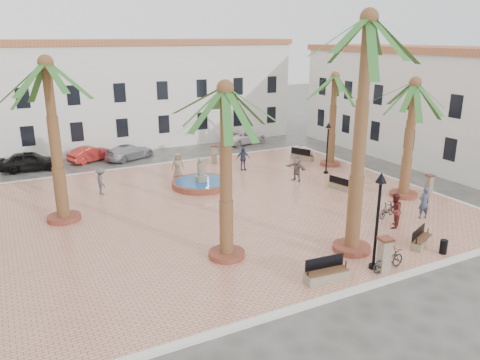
{
  "coord_description": "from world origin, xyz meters",
  "views": [
    {
      "loc": [
        -11.24,
        -23.53,
        9.8
      ],
      "look_at": [
        1.0,
        0.0,
        1.6
      ],
      "focal_mm": 35.0,
      "sensor_mm": 36.0,
      "label": 1
    }
  ],
  "objects_px": {
    "car_white": "(245,137)",
    "pedestrian_north": "(101,181)",
    "car_silver": "(130,152)",
    "palm_nw": "(48,82)",
    "bicycle_a": "(388,260)",
    "lamppost_e": "(328,139)",
    "bollard_e": "(429,184)",
    "fountain": "(201,182)",
    "pedestrian_east": "(297,168)",
    "palm_s": "(367,44)",
    "car_black": "(30,161)",
    "bench_s": "(327,275)",
    "bench_ne": "(302,157)",
    "cyclist_a": "(424,203)",
    "bicycle_b": "(387,210)",
    "pedestrian_fountain_a": "(178,166)",
    "palm_sw": "(225,110)",
    "car_red": "(91,154)",
    "bollard_se": "(384,254)",
    "cyclist_b": "(394,211)",
    "litter_bin": "(443,247)",
    "bollard_n": "(214,154)",
    "bench_se": "(421,241)",
    "palm_ne": "(335,87)",
    "lamppost_s": "(379,205)",
    "bench_e": "(340,186)",
    "pedestrian_fountain_b": "(243,159)"
  },
  "relations": [
    {
      "from": "bench_s",
      "to": "pedestrian_north",
      "type": "xyz_separation_m",
      "value": [
        -5.85,
        15.47,
        0.59
      ]
    },
    {
      "from": "lamppost_e",
      "to": "car_silver",
      "type": "height_order",
      "value": "lamppost_e"
    },
    {
      "from": "bench_ne",
      "to": "bicycle_a",
      "type": "relative_size",
      "value": 1.09
    },
    {
      "from": "palm_s",
      "to": "car_black",
      "type": "xyz_separation_m",
      "value": [
        -12.17,
        22.31,
        -8.72
      ]
    },
    {
      "from": "palm_s",
      "to": "pedestrian_east",
      "type": "height_order",
      "value": "palm_s"
    },
    {
      "from": "palm_s",
      "to": "bicycle_a",
      "type": "xyz_separation_m",
      "value": [
        0.12,
        -2.2,
        -8.84
      ]
    },
    {
      "from": "litter_bin",
      "to": "car_silver",
      "type": "bearing_deg",
      "value": 108.53
    },
    {
      "from": "fountain",
      "to": "pedestrian_fountain_b",
      "type": "xyz_separation_m",
      "value": [
        4.34,
        2.29,
        0.6
      ]
    },
    {
      "from": "bollard_n",
      "to": "car_white",
      "type": "relative_size",
      "value": 0.31
    },
    {
      "from": "fountain",
      "to": "lamppost_e",
      "type": "distance_m",
      "value": 9.68
    },
    {
      "from": "pedestrian_fountain_a",
      "to": "palm_nw",
      "type": "bearing_deg",
      "value": -147.47
    },
    {
      "from": "litter_bin",
      "to": "palm_sw",
      "type": "bearing_deg",
      "value": 154.4
    },
    {
      "from": "cyclist_a",
      "to": "car_silver",
      "type": "height_order",
      "value": "cyclist_a"
    },
    {
      "from": "fountain",
      "to": "litter_bin",
      "type": "distance_m",
      "value": 15.65
    },
    {
      "from": "palm_nw",
      "to": "lamppost_s",
      "type": "relative_size",
      "value": 2.03
    },
    {
      "from": "lamppost_e",
      "to": "bollard_e",
      "type": "distance_m",
      "value": 7.63
    },
    {
      "from": "car_black",
      "to": "car_red",
      "type": "height_order",
      "value": "car_black"
    },
    {
      "from": "bicycle_a",
      "to": "car_black",
      "type": "relative_size",
      "value": 0.41
    },
    {
      "from": "bicycle_a",
      "to": "pedestrian_north",
      "type": "bearing_deg",
      "value": 24.36
    },
    {
      "from": "car_black",
      "to": "palm_ne",
      "type": "bearing_deg",
      "value": -108.03
    },
    {
      "from": "car_silver",
      "to": "palm_nw",
      "type": "bearing_deg",
      "value": 127.86
    },
    {
      "from": "bollard_se",
      "to": "bicycle_a",
      "type": "distance_m",
      "value": 0.42
    },
    {
      "from": "cyclist_a",
      "to": "bicycle_b",
      "type": "xyz_separation_m",
      "value": [
        -1.64,
        1.01,
        -0.45
      ]
    },
    {
      "from": "bench_s",
      "to": "bollard_e",
      "type": "distance_m",
      "value": 13.89
    },
    {
      "from": "bench_se",
      "to": "pedestrian_fountain_a",
      "type": "height_order",
      "value": "pedestrian_fountain_a"
    },
    {
      "from": "pedestrian_fountain_a",
      "to": "car_red",
      "type": "distance_m",
      "value": 9.4
    },
    {
      "from": "pedestrian_fountain_a",
      "to": "palm_sw",
      "type": "bearing_deg",
      "value": -96.48
    },
    {
      "from": "bench_e",
      "to": "car_white",
      "type": "height_order",
      "value": "car_white"
    },
    {
      "from": "bench_ne",
      "to": "car_white",
      "type": "xyz_separation_m",
      "value": [
        -0.93,
        8.16,
        0.2
      ]
    },
    {
      "from": "bench_ne",
      "to": "lamppost_e",
      "type": "relative_size",
      "value": 0.52
    },
    {
      "from": "bollard_n",
      "to": "pedestrian_east",
      "type": "xyz_separation_m",
      "value": [
        3.13,
        -6.96,
        0.15
      ]
    },
    {
      "from": "palm_s",
      "to": "pedestrian_east",
      "type": "distance_m",
      "value": 13.98
    },
    {
      "from": "palm_sw",
      "to": "car_silver",
      "type": "xyz_separation_m",
      "value": [
        0.85,
        20.08,
        -6.23
      ]
    },
    {
      "from": "pedestrian_east",
      "to": "car_red",
      "type": "distance_m",
      "value": 17.08
    },
    {
      "from": "bicycle_b",
      "to": "bench_ne",
      "type": "bearing_deg",
      "value": -28.23
    },
    {
      "from": "lamppost_s",
      "to": "car_silver",
      "type": "relative_size",
      "value": 1.02
    },
    {
      "from": "fountain",
      "to": "bollard_n",
      "type": "xyz_separation_m",
      "value": [
        3.24,
        5.13,
        0.46
      ]
    },
    {
      "from": "bollard_se",
      "to": "litter_bin",
      "type": "relative_size",
      "value": 2.32
    },
    {
      "from": "cyclist_b",
      "to": "pedestrian_north",
      "type": "bearing_deg",
      "value": -80.63
    },
    {
      "from": "bench_ne",
      "to": "bollard_se",
      "type": "bearing_deg",
      "value": 131.57
    },
    {
      "from": "bicycle_b",
      "to": "pedestrian_fountain_a",
      "type": "bearing_deg",
      "value": 17.18
    },
    {
      "from": "palm_s",
      "to": "car_red",
      "type": "bearing_deg",
      "value": 108.19
    },
    {
      "from": "car_white",
      "to": "pedestrian_north",
      "type": "bearing_deg",
      "value": 107.79
    },
    {
      "from": "palm_sw",
      "to": "palm_ne",
      "type": "height_order",
      "value": "palm_sw"
    },
    {
      "from": "pedestrian_north",
      "to": "car_black",
      "type": "distance_m",
      "value": 9.29
    },
    {
      "from": "palm_nw",
      "to": "palm_sw",
      "type": "xyz_separation_m",
      "value": [
        5.96,
        -8.1,
        -0.72
      ]
    },
    {
      "from": "lamppost_e",
      "to": "pedestrian_east",
      "type": "relative_size",
      "value": 2.13
    },
    {
      "from": "bicycle_a",
      "to": "pedestrian_north",
      "type": "relative_size",
      "value": 1.03
    },
    {
      "from": "fountain",
      "to": "pedestrian_east",
      "type": "bearing_deg",
      "value": -16.03
    },
    {
      "from": "pedestrian_north",
      "to": "litter_bin",
      "type": "bearing_deg",
      "value": -147.04
    }
  ]
}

